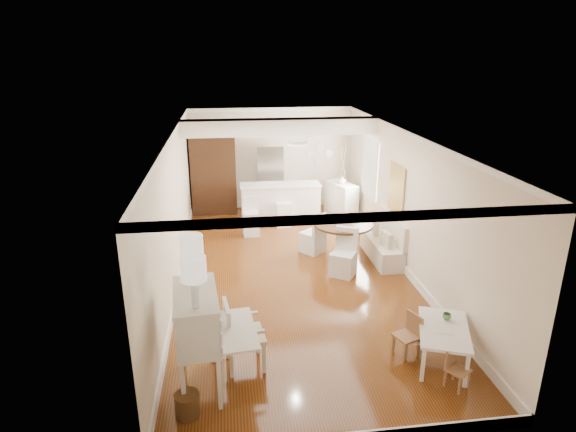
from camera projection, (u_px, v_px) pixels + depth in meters
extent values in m
plane|color=brown|center=(293.00, 274.00, 9.68)|extent=(9.00, 9.00, 0.00)
cube|color=white|center=(294.00, 135.00, 8.77)|extent=(4.50, 9.00, 0.04)
cube|color=silver|center=(271.00, 158.00, 13.45)|extent=(4.50, 0.04, 2.80)
cube|color=silver|center=(354.00, 340.00, 5.01)|extent=(4.50, 0.04, 2.80)
cube|color=silver|center=(174.00, 213.00, 8.95)|extent=(0.04, 9.00, 2.80)
cube|color=silver|center=(406.00, 203.00, 9.50)|extent=(0.04, 9.00, 2.80)
cube|color=white|center=(280.00, 127.00, 10.89)|extent=(4.50, 0.45, 0.36)
cube|color=tan|center=(396.00, 189.00, 9.92)|extent=(0.04, 0.84, 1.04)
cube|color=white|center=(370.00, 168.00, 11.70)|extent=(0.04, 1.10, 1.40)
cylinder|color=#381E11|center=(227.00, 144.00, 13.13)|extent=(0.30, 0.03, 0.30)
cylinder|color=white|center=(298.00, 143.00, 8.32)|extent=(0.36, 0.36, 0.08)
cube|color=silver|center=(198.00, 341.00, 6.23)|extent=(1.19, 1.21, 1.40)
cube|color=silver|center=(245.00, 334.00, 6.71)|extent=(0.65, 0.65, 1.01)
cylinder|color=#513419|center=(187.00, 405.00, 5.88)|extent=(0.32, 0.32, 0.31)
cube|color=white|center=(442.00, 345.00, 6.86)|extent=(1.02, 1.28, 0.56)
cube|color=#986D45|center=(407.00, 336.00, 7.00)|extent=(0.41, 0.41, 0.66)
cube|color=#9F7348|center=(415.00, 338.00, 7.06)|extent=(0.33, 0.33, 0.52)
cube|color=#9D6C47|center=(458.00, 369.00, 6.34)|extent=(0.37, 0.37, 0.56)
cube|color=silver|center=(382.00, 237.00, 10.23)|extent=(0.52, 1.60, 0.98)
cylinder|color=#4D2F18|center=(343.00, 242.00, 10.18)|extent=(1.29, 1.29, 0.85)
cube|color=silver|center=(344.00, 253.00, 9.50)|extent=(0.63, 0.64, 0.95)
cube|color=silver|center=(313.00, 233.00, 10.60)|extent=(0.62, 0.63, 0.92)
cube|color=white|center=(280.00, 203.00, 12.43)|extent=(2.05, 0.65, 1.03)
cube|color=white|center=(251.00, 217.00, 11.57)|extent=(0.39, 0.39, 0.93)
cube|color=white|center=(283.00, 206.00, 12.21)|extent=(0.46, 0.46, 1.02)
cube|color=#381E11|center=(214.00, 172.00, 13.03)|extent=(1.20, 0.60, 2.30)
imported|color=silver|center=(283.00, 179.00, 13.32)|extent=(0.75, 0.65, 1.80)
cube|color=silver|center=(341.00, 200.00, 12.85)|extent=(0.76, 1.08, 0.94)
imported|color=#549154|center=(447.00, 316.00, 6.98)|extent=(0.14, 0.14, 0.10)
imported|color=silver|center=(342.00, 180.00, 12.63)|extent=(0.24, 0.24, 0.20)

